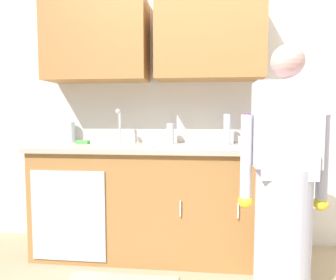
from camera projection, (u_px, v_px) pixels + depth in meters
kitchen_wall_with_uppers at (199, 85)px, 2.83m from camera, size 4.80×0.44×2.70m
counter_cabinet at (149, 202)px, 2.66m from camera, size 1.90×0.62×0.90m
countertop at (150, 148)px, 2.63m from camera, size 1.96×0.66×0.04m
sink at (120, 147)px, 2.66m from camera, size 0.50×0.36×0.35m
person_at_sink at (284, 197)px, 1.92m from camera, size 0.55×0.34×1.62m
bottle_dish_liquid at (248, 129)px, 2.67m from camera, size 0.07×0.07×0.27m
bottle_water_tall at (170, 133)px, 2.78m from camera, size 0.06×0.06×0.18m
bottle_soap at (227, 129)px, 2.69m from camera, size 0.06×0.06×0.27m
bottle_cleaner_spray at (71, 132)px, 2.93m from camera, size 0.08×0.08×0.20m
cup_by_sink at (243, 141)px, 2.54m from camera, size 0.08×0.08×0.08m
knife_on_counter at (153, 148)px, 2.42m from camera, size 0.04×0.24×0.01m
sponge at (83, 142)px, 2.79m from camera, size 0.11×0.07×0.03m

